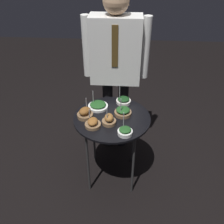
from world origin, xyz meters
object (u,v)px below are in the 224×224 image
bowl_spinach_front_center (123,100)px  bowl_roast_center (85,113)px  bowl_spinach_front_left (125,131)px  waiter_figure (116,58)px  bowl_roast_mid_right (93,123)px  bowl_spinach_mid_left (98,106)px  bowl_spinach_back_left (123,112)px  serving_cart (112,122)px  bowl_roast_near_rim (109,120)px

bowl_spinach_front_center → bowl_roast_center: bowl_spinach_front_center is taller
bowl_spinach_front_left → waiter_figure: size_ratio=0.11×
bowl_spinach_front_center → bowl_roast_center: 0.39m
waiter_figure → bowl_roast_mid_right: bearing=-103.9°
bowl_roast_mid_right → bowl_spinach_front_center: size_ratio=0.84×
bowl_roast_mid_right → bowl_roast_center: (-0.08, 0.12, 0.01)m
bowl_spinach_mid_left → bowl_spinach_front_center: size_ratio=1.02×
bowl_roast_center → bowl_spinach_back_left: bearing=10.7°
serving_cart → bowl_spinach_mid_left: 0.20m
bowl_spinach_mid_left → bowl_spinach_back_left: (0.22, -0.09, 0.01)m
bowl_roast_mid_right → bowl_roast_near_rim: (0.12, 0.04, 0.01)m
bowl_roast_near_rim → bowl_spinach_mid_left: bearing=117.2°
serving_cart → bowl_roast_center: bearing=-175.9°
bowl_spinach_back_left → bowl_roast_center: 0.31m
bowl_spinach_front_left → bowl_roast_center: bowl_spinach_front_left is taller
bowl_spinach_back_left → bowl_roast_near_rim: bearing=-128.7°
bowl_spinach_back_left → bowl_spinach_front_left: bearing=-84.5°
bowl_spinach_mid_left → bowl_spinach_front_center: (0.22, 0.09, 0.00)m
bowl_roast_mid_right → bowl_spinach_back_left: 0.29m
serving_cart → bowl_roast_near_rim: (-0.02, -0.09, 0.09)m
serving_cart → bowl_roast_near_rim: size_ratio=4.27×
bowl_roast_mid_right → bowl_roast_near_rim: bearing=19.6°
waiter_figure → bowl_spinach_back_left: bearing=-78.2°
serving_cart → bowl_spinach_back_left: bowl_spinach_back_left is taller
bowl_spinach_mid_left → waiter_figure: 0.46m
waiter_figure → serving_cart: bearing=-90.4°
bowl_roast_mid_right → bowl_roast_center: bowl_roast_center is taller
bowl_spinach_back_left → bowl_spinach_front_center: 0.18m
bowl_spinach_front_left → waiter_figure: bearing=99.4°
bowl_roast_center → bowl_spinach_mid_left: bearing=58.9°
bowl_spinach_front_center → bowl_roast_center: bearing=-142.0°
bowl_roast_mid_right → waiter_figure: 0.67m
bowl_spinach_front_center → waiter_figure: waiter_figure is taller
bowl_roast_near_rim → bowl_roast_mid_right: bearing=-160.4°
serving_cart → waiter_figure: (0.00, 0.45, 0.38)m
bowl_roast_mid_right → bowl_roast_near_rim: 0.13m
bowl_roast_mid_right → bowl_spinach_front_left: size_ratio=0.81×
bowl_spinach_mid_left → bowl_spinach_front_center: 0.24m
bowl_spinach_front_left → waiter_figure: 0.74m
bowl_spinach_mid_left → waiter_figure: bearing=67.0°
serving_cart → bowl_roast_near_rim: bearing=-101.3°
bowl_spinach_front_left → bowl_roast_near_rim: 0.18m
bowl_spinach_back_left → bowl_roast_near_rim: bowl_spinach_back_left is taller
bowl_spinach_front_center → serving_cart: bearing=-111.1°
bowl_spinach_front_center → bowl_roast_near_rim: (-0.11, -0.31, 0.01)m
bowl_spinach_mid_left → bowl_roast_center: 0.17m
bowl_roast_near_rim → bowl_spinach_back_left: bearing=51.3°
bowl_roast_center → bowl_roast_near_rim: bearing=-20.1°
bowl_spinach_front_center → waiter_figure: 0.39m
bowl_roast_mid_right → bowl_spinach_mid_left: size_ratio=0.82×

